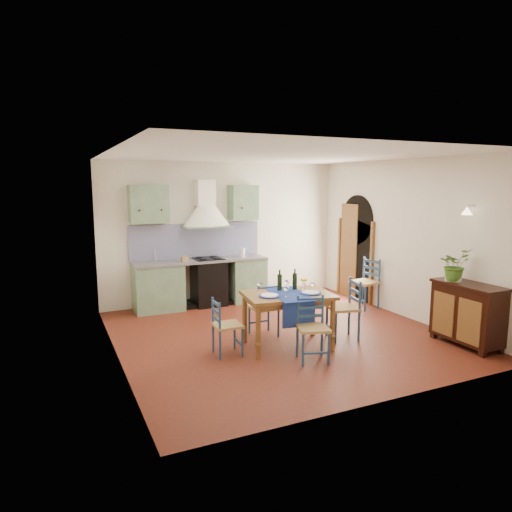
# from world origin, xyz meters

# --- Properties ---
(floor) EXTENTS (5.00, 5.00, 0.00)m
(floor) POSITION_xyz_m (0.00, 0.00, 0.00)
(floor) COLOR #4A1D0F
(floor) RESTS_ON ground
(back_wall) EXTENTS (5.00, 0.96, 2.80)m
(back_wall) POSITION_xyz_m (-0.47, 2.29, 1.05)
(back_wall) COLOR silver
(back_wall) RESTS_ON ground
(right_wall) EXTENTS (0.26, 5.00, 2.80)m
(right_wall) POSITION_xyz_m (2.50, 0.28, 1.34)
(right_wall) COLOR silver
(right_wall) RESTS_ON ground
(left_wall) EXTENTS (0.04, 5.00, 2.80)m
(left_wall) POSITION_xyz_m (-2.50, 0.00, 1.40)
(left_wall) COLOR silver
(left_wall) RESTS_ON ground
(ceiling) EXTENTS (5.00, 5.00, 0.01)m
(ceiling) POSITION_xyz_m (0.00, 0.00, 2.80)
(ceiling) COLOR silver
(ceiling) RESTS_ON back_wall
(dining_table) EXTENTS (1.36, 1.05, 1.12)m
(dining_table) POSITION_xyz_m (-0.16, -0.54, 0.71)
(dining_table) COLOR brown
(dining_table) RESTS_ON ground
(chair_near) EXTENTS (0.51, 0.51, 0.87)m
(chair_near) POSITION_xyz_m (-0.11, -1.14, 0.45)
(chair_near) COLOR navy
(chair_near) RESTS_ON ground
(chair_far) EXTENTS (0.41, 0.41, 0.86)m
(chair_far) POSITION_xyz_m (-0.26, 0.04, 0.44)
(chair_far) COLOR navy
(chair_far) RESTS_ON ground
(chair_left) EXTENTS (0.39, 0.39, 0.80)m
(chair_left) POSITION_xyz_m (-1.11, -0.47, 0.42)
(chair_left) COLOR navy
(chair_left) RESTS_ON ground
(chair_right) EXTENTS (0.52, 0.52, 0.93)m
(chair_right) POSITION_xyz_m (0.81, -0.59, 0.48)
(chair_right) COLOR navy
(chair_right) RESTS_ON ground
(chair_spare) EXTENTS (0.53, 0.53, 0.95)m
(chair_spare) POSITION_xyz_m (2.23, 0.73, 0.49)
(chair_spare) COLOR navy
(chair_spare) RESTS_ON ground
(sideboard) EXTENTS (0.50, 1.05, 0.94)m
(sideboard) POSITION_xyz_m (2.26, -1.59, 0.51)
(sideboard) COLOR black
(sideboard) RESTS_ON ground
(potted_plant) EXTENTS (0.46, 0.40, 0.49)m
(potted_plant) POSITION_xyz_m (2.21, -1.35, 1.18)
(potted_plant) COLOR #3C6D20
(potted_plant) RESTS_ON sideboard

